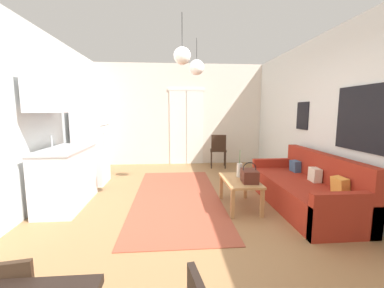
{
  "coord_description": "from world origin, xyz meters",
  "views": [
    {
      "loc": [
        -0.24,
        -3.28,
        1.5
      ],
      "look_at": [
        0.12,
        1.03,
        0.91
      ],
      "focal_mm": 23.04,
      "sensor_mm": 36.0,
      "label": 1
    }
  ],
  "objects_px": {
    "coffee_table": "(240,183)",
    "refrigerator": "(91,141)",
    "bamboo_vase": "(239,170)",
    "pendant_lamp_far": "(197,67)",
    "handbag": "(249,176)",
    "pendant_lamp_near": "(182,56)",
    "accent_chair": "(218,149)",
    "couch": "(306,190)"
  },
  "relations": [
    {
      "from": "refrigerator",
      "to": "pendant_lamp_near",
      "type": "relative_size",
      "value": 2.66
    },
    {
      "from": "accent_chair",
      "to": "refrigerator",
      "type": "bearing_deg",
      "value": 30.47
    },
    {
      "from": "coffee_table",
      "to": "pendant_lamp_far",
      "type": "height_order",
      "value": "pendant_lamp_far"
    },
    {
      "from": "coffee_table",
      "to": "accent_chair",
      "type": "relative_size",
      "value": 0.99
    },
    {
      "from": "couch",
      "to": "pendant_lamp_far",
      "type": "bearing_deg",
      "value": 147.86
    },
    {
      "from": "coffee_table",
      "to": "refrigerator",
      "type": "relative_size",
      "value": 0.49
    },
    {
      "from": "pendant_lamp_near",
      "to": "couch",
      "type": "bearing_deg",
      "value": 3.32
    },
    {
      "from": "refrigerator",
      "to": "pendant_lamp_far",
      "type": "xyz_separation_m",
      "value": [
        2.11,
        -0.58,
        1.38
      ]
    },
    {
      "from": "couch",
      "to": "handbag",
      "type": "relative_size",
      "value": 6.37
    },
    {
      "from": "coffee_table",
      "to": "handbag",
      "type": "bearing_deg",
      "value": -58.06
    },
    {
      "from": "handbag",
      "to": "refrigerator",
      "type": "distance_m",
      "value": 3.27
    },
    {
      "from": "coffee_table",
      "to": "couch",
      "type": "bearing_deg",
      "value": -4.89
    },
    {
      "from": "coffee_table",
      "to": "bamboo_vase",
      "type": "relative_size",
      "value": 2.0
    },
    {
      "from": "couch",
      "to": "refrigerator",
      "type": "xyz_separation_m",
      "value": [
        -3.72,
        1.59,
        0.62
      ]
    },
    {
      "from": "handbag",
      "to": "accent_chair",
      "type": "height_order",
      "value": "accent_chair"
    },
    {
      "from": "bamboo_vase",
      "to": "refrigerator",
      "type": "distance_m",
      "value": 3.06
    },
    {
      "from": "refrigerator",
      "to": "pendant_lamp_far",
      "type": "bearing_deg",
      "value": -15.37
    },
    {
      "from": "coffee_table",
      "to": "pendant_lamp_far",
      "type": "bearing_deg",
      "value": 122.36
    },
    {
      "from": "pendant_lamp_far",
      "to": "bamboo_vase",
      "type": "bearing_deg",
      "value": -52.14
    },
    {
      "from": "refrigerator",
      "to": "bamboo_vase",
      "type": "bearing_deg",
      "value": -26.7
    },
    {
      "from": "coffee_table",
      "to": "refrigerator",
      "type": "xyz_separation_m",
      "value": [
        -2.7,
        1.51,
        0.51
      ]
    },
    {
      "from": "couch",
      "to": "bamboo_vase",
      "type": "height_order",
      "value": "bamboo_vase"
    },
    {
      "from": "handbag",
      "to": "pendant_lamp_near",
      "type": "height_order",
      "value": "pendant_lamp_near"
    },
    {
      "from": "pendant_lamp_near",
      "to": "refrigerator",
      "type": "bearing_deg",
      "value": 136.51
    },
    {
      "from": "accent_chair",
      "to": "pendant_lamp_near",
      "type": "relative_size",
      "value": 1.33
    },
    {
      "from": "coffee_table",
      "to": "refrigerator",
      "type": "bearing_deg",
      "value": 150.8
    },
    {
      "from": "pendant_lamp_near",
      "to": "pendant_lamp_far",
      "type": "relative_size",
      "value": 1.04
    },
    {
      "from": "coffee_table",
      "to": "handbag",
      "type": "distance_m",
      "value": 0.24
    },
    {
      "from": "refrigerator",
      "to": "pendant_lamp_far",
      "type": "relative_size",
      "value": 2.76
    },
    {
      "from": "couch",
      "to": "bamboo_vase",
      "type": "bearing_deg",
      "value": 167.31
    },
    {
      "from": "refrigerator",
      "to": "accent_chair",
      "type": "relative_size",
      "value": 2.01
    },
    {
      "from": "couch",
      "to": "handbag",
      "type": "height_order",
      "value": "couch"
    },
    {
      "from": "coffee_table",
      "to": "accent_chair",
      "type": "bearing_deg",
      "value": 86.43
    },
    {
      "from": "bamboo_vase",
      "to": "accent_chair",
      "type": "bearing_deg",
      "value": 86.83
    },
    {
      "from": "couch",
      "to": "accent_chair",
      "type": "height_order",
      "value": "accent_chair"
    },
    {
      "from": "bamboo_vase",
      "to": "handbag",
      "type": "xyz_separation_m",
      "value": [
        0.07,
        -0.29,
        -0.02
      ]
    },
    {
      "from": "couch",
      "to": "coffee_table",
      "type": "relative_size",
      "value": 2.4
    },
    {
      "from": "accent_chair",
      "to": "pendant_lamp_far",
      "type": "relative_size",
      "value": 1.38
    },
    {
      "from": "bamboo_vase",
      "to": "couch",
      "type": "bearing_deg",
      "value": -12.69
    },
    {
      "from": "bamboo_vase",
      "to": "refrigerator",
      "type": "xyz_separation_m",
      "value": [
        -2.72,
        1.37,
        0.33
      ]
    },
    {
      "from": "refrigerator",
      "to": "pendant_lamp_far",
      "type": "height_order",
      "value": "pendant_lamp_far"
    },
    {
      "from": "couch",
      "to": "handbag",
      "type": "distance_m",
      "value": 0.97
    }
  ]
}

